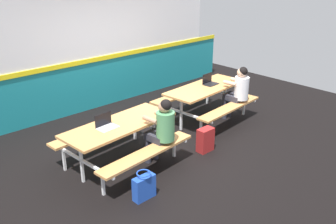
{
  "coord_description": "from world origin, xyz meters",
  "views": [
    {
      "loc": [
        -4.36,
        -4.72,
        3.19
      ],
      "look_at": [
        0.0,
        -0.0,
        0.55
      ],
      "focal_mm": 39.2,
      "sensor_mm": 36.0,
      "label": 1
    }
  ],
  "objects_px": {
    "picnic_table_left": "(120,133)",
    "student_further": "(238,89)",
    "backpack_dark": "(205,140)",
    "picnic_table_right": "(205,94)",
    "laptop_silver": "(106,125)",
    "student_nearer": "(162,127)",
    "laptop_dark": "(210,82)",
    "tote_bag_bright": "(144,187)"
  },
  "relations": [
    {
      "from": "picnic_table_left",
      "to": "student_further",
      "type": "relative_size",
      "value": 1.64
    },
    {
      "from": "student_further",
      "to": "backpack_dark",
      "type": "xyz_separation_m",
      "value": [
        -1.53,
        -0.47,
        -0.49
      ]
    },
    {
      "from": "picnic_table_right",
      "to": "laptop_silver",
      "type": "distance_m",
      "value": 2.74
    },
    {
      "from": "student_nearer",
      "to": "backpack_dark",
      "type": "xyz_separation_m",
      "value": [
        0.91,
        -0.14,
        -0.49
      ]
    },
    {
      "from": "student_nearer",
      "to": "picnic_table_right",
      "type": "bearing_deg",
      "value": 22.98
    },
    {
      "from": "laptop_silver",
      "to": "backpack_dark",
      "type": "relative_size",
      "value": 0.77
    },
    {
      "from": "laptop_dark",
      "to": "tote_bag_bright",
      "type": "height_order",
      "value": "laptop_dark"
    },
    {
      "from": "picnic_table_left",
      "to": "picnic_table_right",
      "type": "relative_size",
      "value": 1.0
    },
    {
      "from": "laptop_silver",
      "to": "tote_bag_bright",
      "type": "relative_size",
      "value": 0.78
    },
    {
      "from": "picnic_table_right",
      "to": "student_further",
      "type": "distance_m",
      "value": 0.7
    },
    {
      "from": "student_further",
      "to": "backpack_dark",
      "type": "bearing_deg",
      "value": -162.93
    },
    {
      "from": "student_further",
      "to": "laptop_silver",
      "type": "xyz_separation_m",
      "value": [
        -3.15,
        0.21,
        0.08
      ]
    },
    {
      "from": "backpack_dark",
      "to": "picnic_table_right",
      "type": "bearing_deg",
      "value": 42.3
    },
    {
      "from": "backpack_dark",
      "to": "laptop_dark",
      "type": "bearing_deg",
      "value": 39.27
    },
    {
      "from": "picnic_table_right",
      "to": "backpack_dark",
      "type": "bearing_deg",
      "value": -137.7
    },
    {
      "from": "picnic_table_left",
      "to": "student_nearer",
      "type": "xyz_separation_m",
      "value": [
        0.46,
        -0.52,
        0.13
      ]
    },
    {
      "from": "picnic_table_left",
      "to": "picnic_table_right",
      "type": "distance_m",
      "value": 2.49
    },
    {
      "from": "student_further",
      "to": "picnic_table_right",
      "type": "bearing_deg",
      "value": 130.21
    },
    {
      "from": "laptop_dark",
      "to": "backpack_dark",
      "type": "relative_size",
      "value": 0.77
    },
    {
      "from": "student_nearer",
      "to": "tote_bag_bright",
      "type": "xyz_separation_m",
      "value": [
        -0.82,
        -0.52,
        -0.51
      ]
    },
    {
      "from": "laptop_dark",
      "to": "picnic_table_left",
      "type": "bearing_deg",
      "value": -171.82
    },
    {
      "from": "backpack_dark",
      "to": "student_nearer",
      "type": "bearing_deg",
      "value": 171.05
    },
    {
      "from": "student_further",
      "to": "laptop_dark",
      "type": "relative_size",
      "value": 3.59
    },
    {
      "from": "tote_bag_bright",
      "to": "picnic_table_right",
      "type": "bearing_deg",
      "value": 25.91
    },
    {
      "from": "student_nearer",
      "to": "student_further",
      "type": "bearing_deg",
      "value": 7.62
    },
    {
      "from": "picnic_table_left",
      "to": "tote_bag_bright",
      "type": "relative_size",
      "value": 4.6
    },
    {
      "from": "tote_bag_bright",
      "to": "laptop_dark",
      "type": "bearing_deg",
      "value": 25.31
    },
    {
      "from": "picnic_table_right",
      "to": "student_nearer",
      "type": "relative_size",
      "value": 1.64
    },
    {
      "from": "picnic_table_left",
      "to": "tote_bag_bright",
      "type": "height_order",
      "value": "picnic_table_left"
    },
    {
      "from": "picnic_table_right",
      "to": "laptop_silver",
      "type": "relative_size",
      "value": 5.88
    },
    {
      "from": "picnic_table_left",
      "to": "laptop_silver",
      "type": "height_order",
      "value": "laptop_silver"
    },
    {
      "from": "picnic_table_right",
      "to": "student_further",
      "type": "relative_size",
      "value": 1.64
    },
    {
      "from": "student_nearer",
      "to": "laptop_silver",
      "type": "relative_size",
      "value": 3.59
    },
    {
      "from": "laptop_dark",
      "to": "laptop_silver",
      "type": "bearing_deg",
      "value": -172.85
    },
    {
      "from": "laptop_dark",
      "to": "backpack_dark",
      "type": "distance_m",
      "value": 1.75
    },
    {
      "from": "laptop_dark",
      "to": "tote_bag_bright",
      "type": "relative_size",
      "value": 0.78
    },
    {
      "from": "picnic_table_left",
      "to": "student_further",
      "type": "bearing_deg",
      "value": -3.8
    },
    {
      "from": "laptop_dark",
      "to": "backpack_dark",
      "type": "height_order",
      "value": "laptop_dark"
    },
    {
      "from": "picnic_table_left",
      "to": "backpack_dark",
      "type": "xyz_separation_m",
      "value": [
        1.38,
        -0.66,
        -0.36
      ]
    },
    {
      "from": "student_further",
      "to": "backpack_dark",
      "type": "relative_size",
      "value": 2.74
    },
    {
      "from": "tote_bag_bright",
      "to": "student_nearer",
      "type": "bearing_deg",
      "value": 32.51
    },
    {
      "from": "laptop_silver",
      "to": "backpack_dark",
      "type": "bearing_deg",
      "value": -22.85
    }
  ]
}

